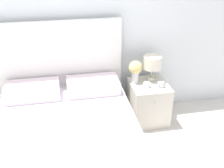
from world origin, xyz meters
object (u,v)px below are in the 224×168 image
object	(u,v)px
bed	(67,143)
teacup	(147,85)
nightstand	(148,102)
alarm_clock	(161,85)
table_lamp	(152,64)
flower_vase	(136,69)

from	to	relation	value
bed	teacup	world-z (taller)	bed
nightstand	alarm_clock	distance (m)	0.32
nightstand	alarm_clock	size ratio (longest dim) A/B	6.81
bed	alarm_clock	world-z (taller)	bed
nightstand	table_lamp	size ratio (longest dim) A/B	1.63
bed	nightstand	bearing A→B (deg)	30.97
bed	teacup	xyz separation A→B (m)	(0.97, 0.54, 0.26)
flower_vase	teacup	world-z (taller)	flower_vase
table_lamp	flower_vase	distance (m)	0.22
bed	table_lamp	xyz separation A→B (m)	(1.08, 0.72, 0.45)
teacup	alarm_clock	distance (m)	0.17
nightstand	teacup	distance (m)	0.30
flower_vase	bed	bearing A→B (deg)	-141.33
nightstand	flower_vase	size ratio (longest dim) A/B	1.82
bed	flower_vase	bearing A→B (deg)	38.67
nightstand	flower_vase	bearing A→B (deg)	153.87
flower_vase	alarm_clock	size ratio (longest dim) A/B	3.74
table_lamp	flower_vase	world-z (taller)	table_lamp
bed	alarm_clock	xyz separation A→B (m)	(1.13, 0.52, 0.26)
nightstand	alarm_clock	xyz separation A→B (m)	(0.11, -0.10, 0.29)
table_lamp	flower_vase	xyz separation A→B (m)	(-0.21, -0.03, -0.04)
table_lamp	nightstand	bearing A→B (deg)	-117.26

